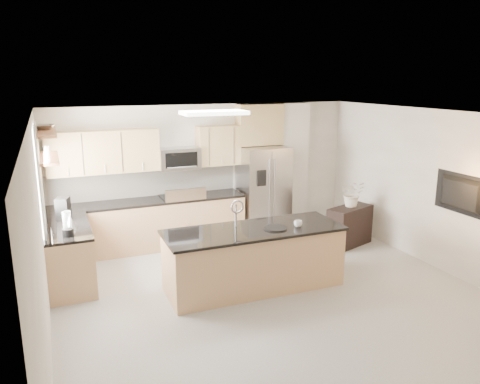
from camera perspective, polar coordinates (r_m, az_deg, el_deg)
name	(u,v)px	position (r m, az deg, el deg)	size (l,w,h in m)	color
floor	(281,304)	(6.76, 5.04, -13.45)	(6.50, 6.50, 0.00)	#ADABA4
ceiling	(285,117)	(6.04, 5.56, 9.08)	(6.00, 6.50, 0.02)	white
wall_back	(206,171)	(9.19, -4.12, 2.51)	(6.00, 0.02, 2.60)	silver
wall_left	(40,245)	(5.61, -23.17, -5.94)	(0.02, 6.50, 2.60)	silver
wall_right	(453,194)	(8.08, 24.50, -0.28)	(0.02, 6.50, 2.60)	silver
back_counter	(149,224)	(8.80, -10.98, -3.79)	(3.55, 0.66, 1.44)	tan
left_counter	(69,255)	(7.63, -20.08, -7.24)	(0.66, 1.50, 0.92)	tan
range	(182,220)	(8.92, -7.03, -3.39)	(0.76, 0.64, 1.14)	black
upper_cabinets	(140,150)	(8.63, -12.10, 5.04)	(3.50, 0.33, 0.75)	tan
microwave	(179,158)	(8.77, -7.47, 4.08)	(0.76, 0.40, 0.40)	#A8A8AA
refrigerator	(263,191)	(9.32, 2.84, 0.11)	(0.92, 0.78, 1.78)	#A8A8AA
partition_column	(292,166)	(9.77, 6.35, 3.13)	(0.60, 0.30, 2.60)	beige
window	(40,180)	(7.31, -23.20, 1.31)	(0.04, 1.15, 1.65)	white
shelf_lower	(47,158)	(7.36, -22.43, 3.83)	(0.30, 1.20, 0.04)	brown
shelf_upper	(45,133)	(7.31, -22.69, 6.69)	(0.30, 1.20, 0.04)	brown
ceiling_fixture	(214,113)	(7.35, -3.18, 9.63)	(1.00, 0.50, 0.06)	white
island	(254,258)	(7.06, 1.69, -8.05)	(2.68, 0.99, 1.35)	tan
credenza	(349,226)	(9.06, 13.20, -4.06)	(0.93, 0.39, 0.74)	black
cup	(298,224)	(7.03, 7.09, -3.86)	(0.12, 0.12, 0.10)	silver
platter	(275,228)	(6.92, 4.33, -4.41)	(0.34, 0.34, 0.02)	black
blender	(67,225)	(6.99, -20.30, -3.84)	(0.16, 0.16, 0.36)	black
kettle	(70,222)	(7.35, -20.01, -3.40)	(0.19, 0.19, 0.23)	#A8A8AA
coffee_maker	(63,209)	(7.83, -20.75, -1.96)	(0.25, 0.27, 0.35)	black
bowl	(44,126)	(7.58, -22.75, 7.40)	(0.40, 0.40, 0.10)	#A8A8AA
flower_vase	(353,187)	(8.92, 13.60, 0.56)	(0.66, 0.57, 0.73)	silver
television	(459,195)	(7.87, 25.14, -0.31)	(1.08, 0.14, 0.62)	black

